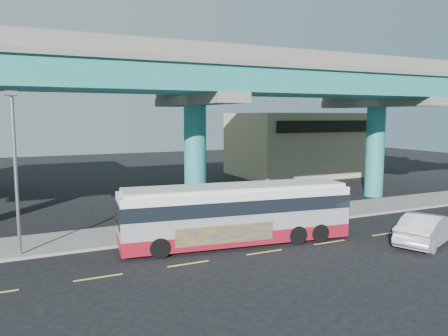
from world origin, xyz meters
name	(u,v)px	position (x,y,z in m)	size (l,w,h in m)	color
ground	(262,251)	(0.00, 0.00, 0.00)	(120.00, 120.00, 0.00)	black
sidewalk	(217,224)	(0.00, 5.50, 0.07)	(70.00, 4.00, 0.15)	gray
lane_markings	(265,252)	(0.00, -0.30, 0.01)	(58.00, 0.12, 0.01)	#D8C64C
viaduct	(194,79)	(0.00, 9.11, 9.14)	(52.00, 12.40, 11.70)	#1F7874
building_beige	(298,144)	(18.00, 22.98, 3.51)	(14.00, 10.23, 7.00)	tan
transit_bus	(236,212)	(-0.61, 1.63, 1.70)	(12.33, 4.07, 3.11)	maroon
sedan	(427,229)	(8.42, -2.70, 0.83)	(5.33, 3.57, 1.66)	silver
street_lamp	(14,150)	(-10.92, 3.44, 5.17)	(0.50, 2.52, 7.73)	gray
stop_sign	(314,190)	(6.30, 4.18, 1.96)	(0.68, 0.37, 2.51)	gray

